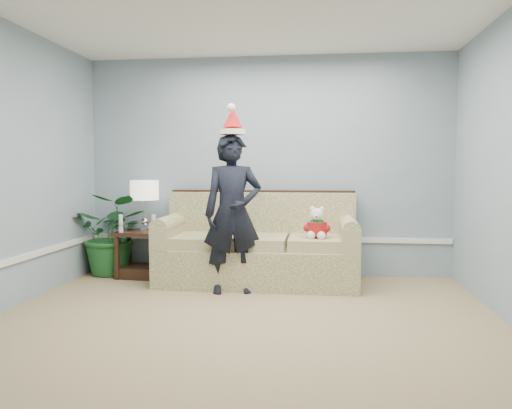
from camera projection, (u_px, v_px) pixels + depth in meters
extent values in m
cube|color=tan|center=(234.00, 343.00, 3.81)|extent=(4.50, 5.00, 0.02)
cube|color=#8A9FB1|center=(267.00, 166.00, 6.20)|extent=(4.50, 0.02, 2.70)
cube|color=#8A9FB1|center=(65.00, 154.00, 1.23)|extent=(4.50, 0.02, 2.70)
cube|color=white|center=(267.00, 238.00, 6.24)|extent=(4.48, 0.03, 0.06)
cube|color=brown|center=(258.00, 265.00, 5.75)|extent=(2.26, 0.98, 0.43)
cube|color=brown|center=(197.00, 240.00, 5.76)|extent=(0.67, 0.78, 0.13)
cube|color=brown|center=(257.00, 241.00, 5.67)|extent=(0.67, 0.78, 0.13)
cube|color=brown|center=(319.00, 242.00, 5.59)|extent=(0.67, 0.78, 0.13)
cube|color=brown|center=(261.00, 217.00, 6.07)|extent=(2.26, 0.22, 0.60)
cube|color=black|center=(262.00, 192.00, 6.13)|extent=(2.26, 0.07, 0.05)
cube|color=brown|center=(171.00, 234.00, 5.85)|extent=(0.20, 0.97, 0.26)
cube|color=brown|center=(349.00, 237.00, 5.60)|extent=(0.20, 0.97, 0.26)
cube|color=#321A12|center=(141.00, 233.00, 6.06)|extent=(0.62, 0.54, 0.05)
cube|color=#321A12|center=(142.00, 271.00, 6.10)|extent=(0.56, 0.48, 0.13)
cube|color=#321A12|center=(117.00, 256.00, 5.92)|extent=(0.05, 0.05, 0.56)
cube|color=#321A12|center=(155.00, 257.00, 5.87)|extent=(0.05, 0.05, 0.56)
cube|color=#321A12|center=(129.00, 251.00, 6.30)|extent=(0.05, 0.05, 0.56)
cube|color=#321A12|center=(165.00, 252.00, 6.24)|extent=(0.05, 0.05, 0.56)
cylinder|color=silver|center=(145.00, 229.00, 6.10)|extent=(0.16, 0.16, 0.03)
sphere|color=silver|center=(145.00, 222.00, 6.10)|extent=(0.10, 0.10, 0.10)
cylinder|color=silver|center=(145.00, 210.00, 6.09)|extent=(0.03, 0.03, 0.34)
cylinder|color=white|center=(144.00, 190.00, 6.07)|extent=(0.34, 0.34, 0.24)
cylinder|color=silver|center=(121.00, 227.00, 5.92)|extent=(0.05, 0.05, 0.12)
cylinder|color=white|center=(121.00, 218.00, 5.91)|extent=(0.05, 0.05, 0.10)
cylinder|color=silver|center=(154.00, 228.00, 5.87)|extent=(0.05, 0.05, 0.12)
cylinder|color=white|center=(154.00, 219.00, 5.86)|extent=(0.05, 0.05, 0.10)
imported|color=#1B5925|center=(113.00, 234.00, 6.21)|extent=(0.92, 0.79, 1.02)
imported|color=black|center=(233.00, 214.00, 5.28)|extent=(0.70, 0.56, 1.69)
cylinder|color=white|center=(232.00, 132.00, 5.22)|extent=(0.31, 0.31, 0.05)
cone|color=red|center=(233.00, 119.00, 5.23)|extent=(0.27, 0.33, 0.32)
sphere|color=white|center=(231.00, 107.00, 5.13)|extent=(0.08, 0.08, 0.08)
sphere|color=white|center=(317.00, 229.00, 5.49)|extent=(0.20, 0.20, 0.20)
cylinder|color=red|center=(317.00, 229.00, 5.49)|extent=(0.24, 0.24, 0.14)
cylinder|color=#0F5F21|center=(317.00, 221.00, 5.48)|extent=(0.16, 0.16, 0.03)
sphere|color=white|center=(312.00, 235.00, 5.41)|extent=(0.09, 0.09, 0.09)
sphere|color=white|center=(322.00, 236.00, 5.39)|extent=(0.09, 0.09, 0.09)
sphere|color=white|center=(317.00, 215.00, 5.47)|extent=(0.14, 0.14, 0.14)
sphere|color=black|center=(317.00, 217.00, 5.38)|extent=(0.02, 0.02, 0.02)
sphere|color=white|center=(312.00, 209.00, 5.48)|extent=(0.06, 0.06, 0.06)
sphere|color=white|center=(322.00, 209.00, 5.47)|extent=(0.06, 0.06, 0.06)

